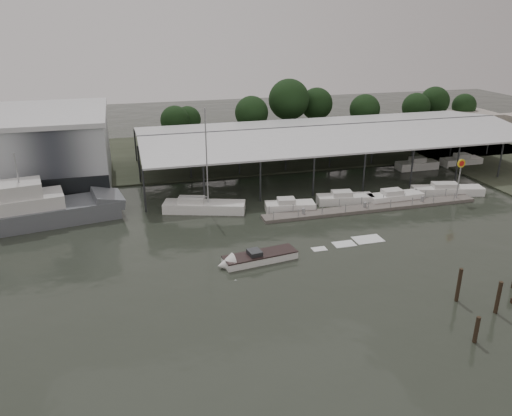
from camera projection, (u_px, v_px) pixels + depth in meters
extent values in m
plane|color=#262C23|center=(281.00, 260.00, 48.94)|extent=(200.00, 200.00, 0.00)
cube|color=#393F2F|center=(207.00, 153.00, 86.70)|extent=(140.00, 30.00, 0.30)
cube|color=#ABB1B6|center=(16.00, 154.00, 67.25)|extent=(24.00, 20.00, 10.00)
cube|color=black|center=(6.00, 199.00, 59.28)|extent=(24.00, 0.30, 4.00)
cube|color=silver|center=(9.00, 115.00, 65.37)|extent=(24.50, 20.50, 0.60)
cube|color=#2D2F32|center=(332.00, 126.00, 75.88)|extent=(58.00, 0.40, 0.30)
cylinder|color=#2D2F32|center=(144.00, 191.00, 59.84)|extent=(0.24, 0.24, 5.50)
cylinder|color=#2D2F32|center=(136.00, 146.00, 80.54)|extent=(0.24, 0.24, 5.50)
cylinder|color=#2D2F32|center=(447.00, 126.00, 94.80)|extent=(0.24, 0.24, 5.50)
cube|color=#68635C|center=(372.00, 208.00, 61.55)|extent=(28.00, 2.00, 0.40)
cylinder|color=#96989B|center=(274.00, 217.00, 57.33)|extent=(0.10, 0.10, 1.20)
cylinder|color=#96989B|center=(459.00, 192.00, 65.34)|extent=(0.10, 0.10, 1.20)
cube|color=#96989B|center=(365.00, 205.00, 61.13)|extent=(0.30, 0.30, 0.70)
cylinder|color=#96989B|center=(458.00, 182.00, 63.67)|extent=(0.16, 0.16, 5.00)
cylinder|color=yellow|center=(461.00, 163.00, 62.77)|extent=(1.10, 0.12, 1.10)
cylinder|color=red|center=(462.00, 164.00, 62.71)|extent=(0.70, 0.05, 0.70)
cube|color=#9F968C|center=(469.00, 122.00, 102.23)|extent=(10.00, 8.00, 4.00)
cube|color=#575B60|center=(36.00, 217.00, 57.06)|extent=(19.08, 8.39, 2.40)
cube|color=#575B60|center=(107.00, 198.00, 59.95)|extent=(4.33, 5.57, 1.86)
cube|color=silver|center=(23.00, 203.00, 55.97)|extent=(9.30, 5.80, 1.80)
cube|color=silver|center=(20.00, 189.00, 55.36)|extent=(5.01, 4.44, 1.61)
cylinder|color=#96989B|center=(16.00, 168.00, 54.49)|extent=(0.18, 0.18, 3.50)
cube|color=white|center=(204.00, 208.00, 60.81)|extent=(10.20, 5.49, 1.40)
cube|color=silver|center=(191.00, 201.00, 60.55)|extent=(3.56, 2.67, 0.80)
cylinder|color=#96989B|center=(207.00, 158.00, 58.52)|extent=(0.16, 0.16, 11.72)
cylinder|color=#96989B|center=(193.00, 197.00, 60.36)|extent=(3.37, 1.18, 0.12)
cube|color=white|center=(260.00, 258.00, 48.55)|extent=(7.51, 3.02, 0.90)
cone|color=white|center=(226.00, 265.00, 47.22)|extent=(1.87, 2.21, 2.00)
cube|color=black|center=(260.00, 254.00, 48.40)|extent=(7.52, 3.08, 0.12)
cube|color=#2D2F32|center=(255.00, 253.00, 48.10)|extent=(1.39, 1.56, 0.50)
cube|color=silver|center=(319.00, 249.00, 51.14)|extent=(2.30, 1.50, 0.04)
cube|color=silver|center=(344.00, 244.00, 52.26)|extent=(3.10, 2.00, 0.04)
cube|color=silver|center=(368.00, 239.00, 53.37)|extent=(3.90, 2.50, 0.04)
cube|color=white|center=(290.00, 207.00, 61.09)|extent=(6.27, 3.10, 1.10)
cube|color=silver|center=(286.00, 201.00, 60.68)|extent=(2.32, 1.91, 0.70)
cube|color=white|center=(345.00, 199.00, 63.59)|extent=(7.37, 3.29, 1.10)
cube|color=silver|center=(342.00, 194.00, 63.18)|extent=(2.71, 1.98, 0.70)
cube|color=white|center=(395.00, 198.00, 64.15)|extent=(7.28, 2.34, 1.10)
cube|color=silver|center=(392.00, 192.00, 63.73)|extent=(2.57, 1.66, 0.70)
cube|color=white|center=(447.00, 191.00, 66.68)|extent=(9.60, 4.27, 1.10)
cube|color=silver|center=(445.00, 185.00, 66.27)|extent=(3.55, 2.31, 0.70)
cylinder|color=#322519|center=(498.00, 301.00, 39.80)|extent=(0.32, 0.32, 3.43)
cylinder|color=#322519|center=(476.00, 333.00, 36.31)|extent=(0.32, 0.32, 2.75)
cylinder|color=#322519|center=(458.00, 288.00, 41.45)|extent=(0.32, 0.32, 3.63)
cylinder|color=black|center=(176.00, 139.00, 89.22)|extent=(0.50, 0.50, 3.66)
sphere|color=#1A3315|center=(175.00, 120.00, 88.03)|extent=(5.13, 5.13, 5.13)
cylinder|color=black|center=(188.00, 136.00, 91.44)|extent=(0.50, 0.50, 3.43)
sphere|color=#1A3315|center=(188.00, 119.00, 90.32)|extent=(4.81, 4.81, 4.81)
cylinder|color=black|center=(252.00, 134.00, 91.31)|extent=(0.50, 0.50, 4.30)
sphere|color=#1A3315|center=(252.00, 113.00, 89.91)|extent=(6.03, 6.03, 6.03)
cylinder|color=black|center=(288.00, 126.00, 95.41)|extent=(0.50, 0.50, 5.48)
sphere|color=#1A3315|center=(289.00, 100.00, 93.63)|extent=(7.67, 7.67, 7.67)
cylinder|color=black|center=(316.00, 124.00, 98.88)|extent=(0.50, 0.50, 4.49)
sphere|color=#1A3315|center=(316.00, 104.00, 97.42)|extent=(6.28, 6.28, 6.28)
cylinder|color=black|center=(363.00, 129.00, 96.05)|extent=(0.50, 0.50, 4.10)
sphere|color=#1A3315|center=(365.00, 109.00, 94.72)|extent=(5.74, 5.74, 5.74)
cylinder|color=black|center=(414.00, 125.00, 100.05)|extent=(0.50, 0.50, 3.92)
sphere|color=#1A3315|center=(416.00, 107.00, 98.78)|extent=(5.49, 5.49, 5.49)
cylinder|color=black|center=(432.00, 120.00, 103.54)|extent=(0.50, 0.50, 4.27)
sphere|color=#1A3315|center=(435.00, 101.00, 102.15)|extent=(5.98, 5.98, 5.98)
cylinder|color=black|center=(462.00, 121.00, 104.98)|extent=(0.50, 0.50, 3.49)
sphere|color=#1A3315|center=(464.00, 106.00, 103.84)|extent=(4.89, 4.89, 4.89)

